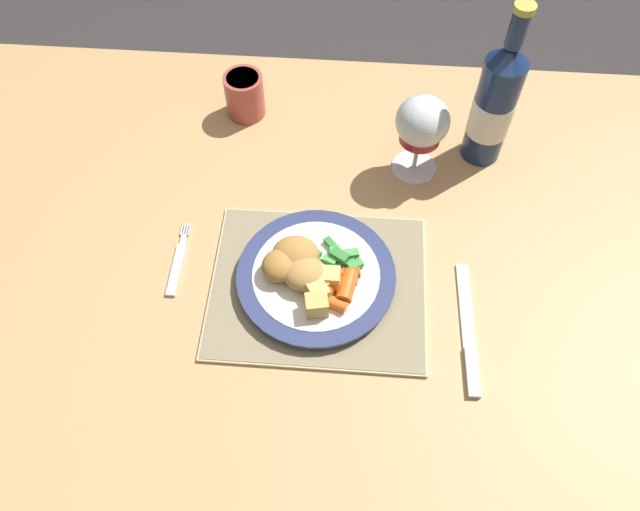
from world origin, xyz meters
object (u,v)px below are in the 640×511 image
at_px(fork, 178,264).
at_px(drinking_cup, 245,94).
at_px(dining_table, 306,283).
at_px(dinner_plate, 316,277).
at_px(table_knife, 469,339).
at_px(wine_glass, 422,124).
at_px(bottle, 494,104).

height_order(fork, drinking_cup, drinking_cup).
distance_m(dining_table, dinner_plate, 0.11).
bearing_deg(table_knife, dinner_plate, 160.63).
bearing_deg(table_knife, dining_table, 153.02).
xyz_separation_m(dinner_plate, wine_glass, (0.15, 0.23, 0.08)).
xyz_separation_m(table_knife, bottle, (0.04, 0.35, 0.11)).
height_order(dining_table, table_knife, table_knife).
bearing_deg(wine_glass, fork, -148.49).
bearing_deg(drinking_cup, dinner_plate, -66.24).
distance_m(fork, bottle, 0.55).
distance_m(fork, table_knife, 0.44).
bearing_deg(dinner_plate, wine_glass, 58.06).
distance_m(dining_table, fork, 0.21).
bearing_deg(dinner_plate, bottle, 47.12).
distance_m(dining_table, wine_glass, 0.31).
height_order(dinner_plate, drinking_cup, drinking_cup).
height_order(dining_table, wine_glass, wine_glass).
xyz_separation_m(wine_glass, drinking_cup, (-0.30, 0.11, -0.06)).
xyz_separation_m(bottle, drinking_cup, (-0.41, 0.07, -0.07)).
bearing_deg(table_knife, wine_glass, 103.48).
distance_m(table_knife, bottle, 0.37).
xyz_separation_m(fork, wine_glass, (0.36, 0.22, 0.10)).
bearing_deg(dining_table, dinner_plate, -65.47).
relative_size(dining_table, dinner_plate, 6.86).
height_order(wine_glass, bottle, bottle).
height_order(table_knife, wine_glass, wine_glass).
xyz_separation_m(dining_table, wine_glass, (0.17, 0.19, 0.18)).
relative_size(dinner_plate, drinking_cup, 2.92).
bearing_deg(dining_table, table_knife, -26.98).
bearing_deg(drinking_cup, table_knife, -48.56).
bearing_deg(table_knife, drinking_cup, 131.44).
bearing_deg(bottle, fork, -150.75).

